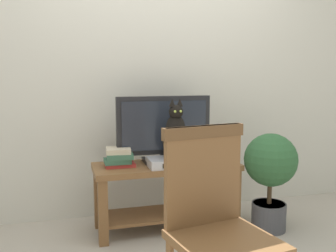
{
  "coord_description": "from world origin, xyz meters",
  "views": [
    {
      "loc": [
        -0.8,
        -2.36,
        1.25
      ],
      "look_at": [
        -0.01,
        0.46,
        0.85
      ],
      "focal_mm": 40.84,
      "sensor_mm": 36.0,
      "label": 1
    }
  ],
  "objects_px": {
    "tv_stand": "(166,185)",
    "potted_plant": "(270,171)",
    "tv": "(164,128)",
    "media_box": "(174,162)",
    "wooden_chair": "(215,216)",
    "cat": "(175,135)",
    "book_stack": "(119,157)"
  },
  "relations": [
    {
      "from": "tv",
      "to": "book_stack",
      "type": "xyz_separation_m",
      "value": [
        -0.38,
        -0.05,
        -0.21
      ]
    },
    {
      "from": "tv",
      "to": "tv_stand",
      "type": "bearing_deg",
      "value": -90.02
    },
    {
      "from": "media_box",
      "to": "book_stack",
      "type": "relative_size",
      "value": 1.75
    },
    {
      "from": "tv",
      "to": "cat",
      "type": "relative_size",
      "value": 1.66
    },
    {
      "from": "tv",
      "to": "book_stack",
      "type": "height_order",
      "value": "tv"
    },
    {
      "from": "wooden_chair",
      "to": "tv_stand",
      "type": "bearing_deg",
      "value": 85.3
    },
    {
      "from": "potted_plant",
      "to": "wooden_chair",
      "type": "bearing_deg",
      "value": -131.71
    },
    {
      "from": "cat",
      "to": "potted_plant",
      "type": "distance_m",
      "value": 0.82
    },
    {
      "from": "book_stack",
      "to": "potted_plant",
      "type": "xyz_separation_m",
      "value": [
        1.16,
        -0.27,
        -0.12
      ]
    },
    {
      "from": "tv",
      "to": "cat",
      "type": "xyz_separation_m",
      "value": [
        0.04,
        -0.17,
        -0.03
      ]
    },
    {
      "from": "media_box",
      "to": "potted_plant",
      "type": "bearing_deg",
      "value": -12.13
    },
    {
      "from": "tv",
      "to": "media_box",
      "type": "distance_m",
      "value": 0.29
    },
    {
      "from": "tv_stand",
      "to": "potted_plant",
      "type": "height_order",
      "value": "potted_plant"
    },
    {
      "from": "wooden_chair",
      "to": "book_stack",
      "type": "xyz_separation_m",
      "value": [
        -0.27,
        1.27,
        0.03
      ]
    },
    {
      "from": "tv_stand",
      "to": "tv",
      "type": "distance_m",
      "value": 0.45
    },
    {
      "from": "tv_stand",
      "to": "potted_plant",
      "type": "relative_size",
      "value": 1.47
    },
    {
      "from": "tv_stand",
      "to": "tv",
      "type": "relative_size",
      "value": 1.5
    },
    {
      "from": "tv",
      "to": "wooden_chair",
      "type": "xyz_separation_m",
      "value": [
        -0.1,
        -1.32,
        -0.24
      ]
    },
    {
      "from": "tv_stand",
      "to": "cat",
      "type": "xyz_separation_m",
      "value": [
        0.04,
        -0.1,
        0.42
      ]
    },
    {
      "from": "wooden_chair",
      "to": "potted_plant",
      "type": "xyz_separation_m",
      "value": [
        0.89,
        1.0,
        -0.09
      ]
    },
    {
      "from": "tv_stand",
      "to": "book_stack",
      "type": "bearing_deg",
      "value": 176.92
    },
    {
      "from": "tv_stand",
      "to": "tv",
      "type": "bearing_deg",
      "value": 89.98
    },
    {
      "from": "media_box",
      "to": "wooden_chair",
      "type": "distance_m",
      "value": 1.17
    },
    {
      "from": "media_box",
      "to": "wooden_chair",
      "type": "height_order",
      "value": "wooden_chair"
    },
    {
      "from": "tv",
      "to": "media_box",
      "type": "relative_size",
      "value": 1.86
    },
    {
      "from": "media_box",
      "to": "cat",
      "type": "height_order",
      "value": "cat"
    },
    {
      "from": "media_box",
      "to": "book_stack",
      "type": "bearing_deg",
      "value": 165.85
    },
    {
      "from": "media_box",
      "to": "cat",
      "type": "distance_m",
      "value": 0.21
    },
    {
      "from": "tv",
      "to": "potted_plant",
      "type": "distance_m",
      "value": 0.91
    },
    {
      "from": "cat",
      "to": "potted_plant",
      "type": "height_order",
      "value": "cat"
    },
    {
      "from": "tv_stand",
      "to": "tv",
      "type": "xyz_separation_m",
      "value": [
        0.0,
        0.07,
        0.45
      ]
    },
    {
      "from": "cat",
      "to": "wooden_chair",
      "type": "xyz_separation_m",
      "value": [
        -0.14,
        -1.15,
        -0.2
      ]
    }
  ]
}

